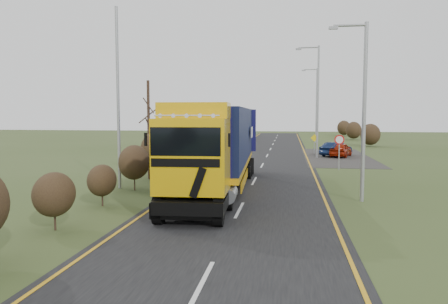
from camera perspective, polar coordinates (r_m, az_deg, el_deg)
ground at (r=22.26m, az=3.17°, el=-5.41°), size 160.00×160.00×0.00m
road at (r=32.11m, az=4.80°, el=-2.19°), size 8.00×120.00×0.02m
layby at (r=42.23m, az=14.50°, el=-0.60°), size 6.00×18.00×0.02m
lane_markings at (r=31.81m, az=4.76°, el=-2.22°), size 7.52×116.00×0.01m
hedgerow at (r=30.84m, az=-6.62°, el=0.51°), size 2.24×102.04×6.05m
lorry at (r=22.68m, az=-0.58°, el=1.22°), size 3.22×16.03×4.44m
car_red_hatchback at (r=42.32m, az=14.99°, el=0.28°), size 2.67×4.18×1.32m
car_blue_sedan at (r=42.79m, az=14.42°, el=0.34°), size 3.38×4.10×1.32m
streetlight_near at (r=20.81m, az=17.61°, el=5.93°), size 1.73×0.18×8.10m
streetlight_mid at (r=40.69m, az=11.97°, el=7.16°), size 2.15×0.20×10.14m
streetlight_far at (r=62.03m, az=11.86°, el=6.45°), size 2.17×0.21×10.28m
left_pole at (r=24.08m, az=-13.67°, el=6.76°), size 0.16×0.16×9.63m
speed_sign at (r=32.23m, az=14.82°, el=0.87°), size 0.70×0.10×2.53m
warning_board at (r=44.68m, az=11.72°, el=1.31°), size 0.76×0.11×2.00m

